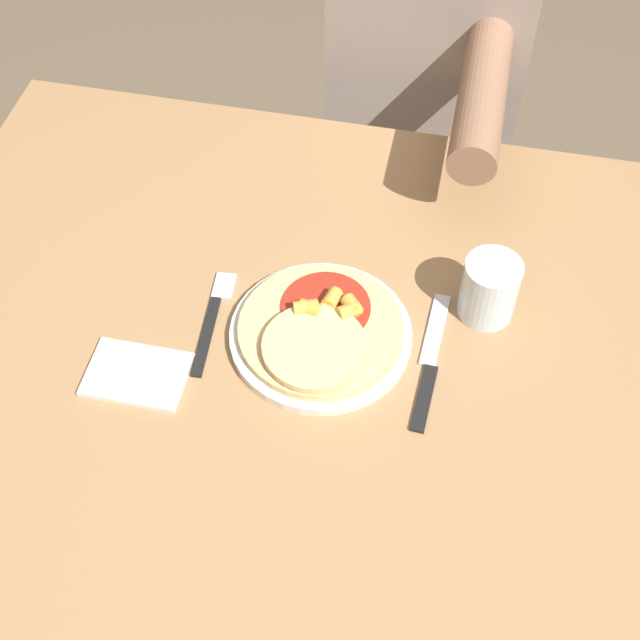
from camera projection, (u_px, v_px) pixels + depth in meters
The scene contains 9 objects.
ground_plane at pixel (316, 579), 1.75m from camera, with size 8.00×8.00×0.00m, color brown.
dining_table at pixel (315, 404), 1.24m from camera, with size 1.18×0.95×0.75m.
plate at pixel (320, 335), 1.17m from camera, with size 0.24×0.24×0.01m.
pizza at pixel (320, 330), 1.16m from camera, with size 0.22×0.22×0.04m.
fork at pixel (214, 315), 1.20m from camera, with size 0.03×0.18×0.00m.
knife at pixel (430, 362), 1.15m from camera, with size 0.03×0.22×0.00m.
drinking_glass at pixel (489, 289), 1.17m from camera, with size 0.08×0.08×0.09m.
napkin at pixel (137, 374), 1.14m from camera, with size 0.13×0.09×0.01m.
person_diner at pixel (427, 82), 1.60m from camera, with size 0.33×0.52×1.19m.
Camera 1 is at (0.14, -0.64, 1.70)m, focal length 50.00 mm.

